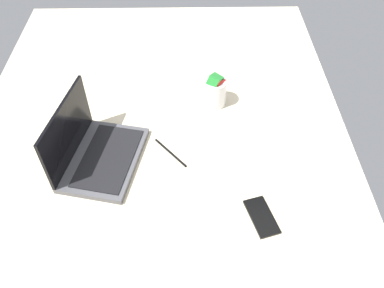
# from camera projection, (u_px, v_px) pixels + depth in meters

# --- Properties ---
(bed_mattress) EXTENTS (1.80, 1.40, 0.18)m
(bed_mattress) POSITION_uv_depth(u_px,v_px,m) (161.00, 144.00, 1.56)
(bed_mattress) COLOR beige
(bed_mattress) RESTS_ON ground
(laptop) EXTENTS (0.37, 0.29, 0.23)m
(laptop) POSITION_uv_depth(u_px,v_px,m) (94.00, 151.00, 1.35)
(laptop) COLOR #4C4C51
(laptop) RESTS_ON bed_mattress
(snack_cup) EXTENTS (0.09, 0.09, 0.15)m
(snack_cup) POSITION_uv_depth(u_px,v_px,m) (215.00, 91.00, 1.54)
(snack_cup) COLOR silver
(snack_cup) RESTS_ON bed_mattress
(cell_phone) EXTENTS (0.15, 0.10, 0.01)m
(cell_phone) POSITION_uv_depth(u_px,v_px,m) (262.00, 217.00, 1.22)
(cell_phone) COLOR black
(cell_phone) RESTS_ON bed_mattress
(charger_cable) EXTENTS (0.13, 0.12, 0.01)m
(charger_cable) POSITION_uv_depth(u_px,v_px,m) (171.00, 153.00, 1.40)
(charger_cable) COLOR black
(charger_cable) RESTS_ON bed_mattress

